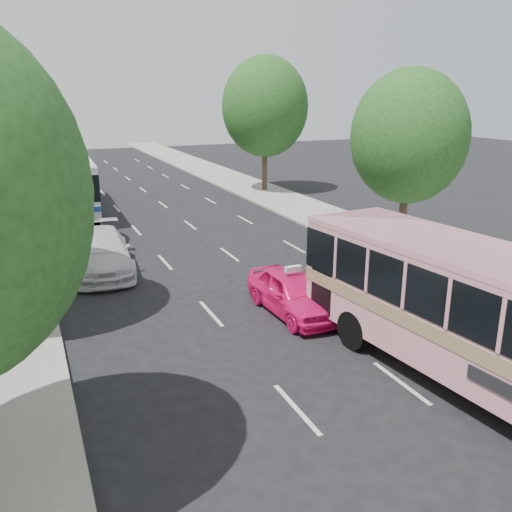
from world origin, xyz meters
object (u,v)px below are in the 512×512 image
white_pickup (101,252)px  tour_coach_rear (37,161)px  pink_bus (486,308)px  pink_taxi (293,292)px  tour_coach_front (69,179)px

white_pickup → tour_coach_rear: size_ratio=0.44×
pink_bus → white_pickup: pink_bus is taller
pink_bus → tour_coach_rear: 33.70m
pink_taxi → tour_coach_rear: (-6.49, 26.69, 1.51)m
tour_coach_front → tour_coach_rear: (-1.44, 7.76, 0.24)m
white_pickup → tour_coach_rear: (-1.44, 19.86, 1.41)m
pink_taxi → tour_coach_front: bearing=102.9°
pink_bus → tour_coach_front: size_ratio=0.98×
pink_bus → tour_coach_rear: tour_coach_rear is taller
tour_coach_front → tour_coach_rear: size_ratio=0.88×
white_pickup → pink_taxi: bearing=-49.5°
tour_coach_front → white_pickup: bearing=-88.0°
pink_taxi → pink_bus: bearing=-74.1°
pink_taxi → tour_coach_front: 19.63m
tour_coach_rear → white_pickup: bearing=-93.5°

